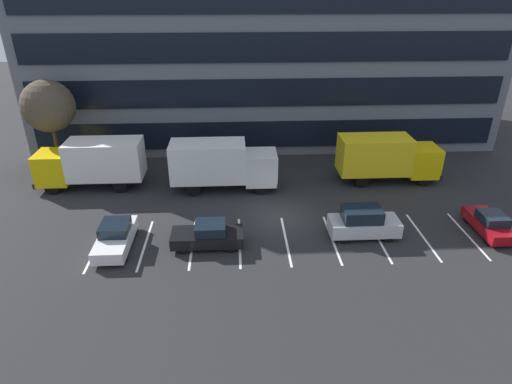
{
  "coord_description": "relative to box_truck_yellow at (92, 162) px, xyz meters",
  "views": [
    {
      "loc": [
        -2.97,
        -24.63,
        14.26
      ],
      "look_at": [
        -1.61,
        1.0,
        1.4
      ],
      "focal_mm": 30.34,
      "sensor_mm": 36.0,
      "label": 1
    }
  ],
  "objects": [
    {
      "name": "box_truck_white",
      "position": [
        9.53,
        -0.84,
        0.01
      ],
      "size": [
        7.84,
        2.6,
        3.63
      ],
      "color": "white",
      "rests_on": "ground_plane"
    },
    {
      "name": "ground_plane",
      "position": [
        13.45,
        -5.35,
        -2.03
      ],
      "size": [
        120.0,
        120.0,
        0.0
      ],
      "primitive_type": "plane",
      "color": "#262628"
    },
    {
      "name": "sedan_white",
      "position": [
        3.45,
        -8.33,
        -1.31
      ],
      "size": [
        1.79,
        4.27,
        1.53
      ],
      "color": "white",
      "rests_on": "ground_plane"
    },
    {
      "name": "sedan_black",
      "position": [
        8.81,
        -8.44,
        -1.33
      ],
      "size": [
        4.18,
        1.75,
        1.5
      ],
      "color": "black",
      "rests_on": "ground_plane"
    },
    {
      "name": "suv_silver",
      "position": [
        18.15,
        -7.84,
        -1.12
      ],
      "size": [
        4.19,
        1.78,
        1.9
      ],
      "color": "silver",
      "rests_on": "ground_plane"
    },
    {
      "name": "box_truck_yellow",
      "position": [
        0.0,
        0.0,
        0.0
      ],
      "size": [
        7.79,
        2.58,
        3.61
      ],
      "color": "yellow",
      "rests_on": "ground_plane"
    },
    {
      "name": "sedan_maroon",
      "position": [
        26.03,
        -7.92,
        -1.38
      ],
      "size": [
        1.62,
        3.88,
        1.39
      ],
      "color": "maroon",
      "rests_on": "ground_plane"
    },
    {
      "name": "lot_markings",
      "position": [
        13.45,
        -8.16,
        -2.03
      ],
      "size": [
        22.54,
        5.4,
        0.01
      ],
      "color": "silver",
      "rests_on": "ground_plane"
    },
    {
      "name": "box_truck_yellow_all",
      "position": [
        21.97,
        -0.1,
        -0.03
      ],
      "size": [
        7.67,
        2.54,
        3.55
      ],
      "color": "yellow",
      "rests_on": "ground_plane"
    },
    {
      "name": "office_building",
      "position": [
        13.45,
        12.6,
        6.97
      ],
      "size": [
        41.04,
        14.09,
        18.0
      ],
      "color": "slate",
      "rests_on": "ground_plane"
    },
    {
      "name": "bare_tree",
      "position": [
        -3.55,
        2.96,
        3.38
      ],
      "size": [
        3.95,
        3.95,
        7.41
      ],
      "color": "#473323",
      "rests_on": "ground_plane"
    }
  ]
}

